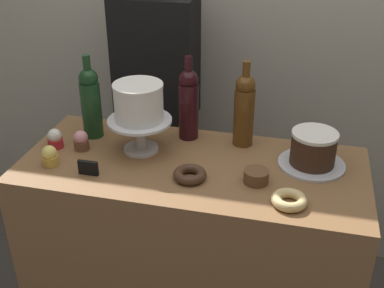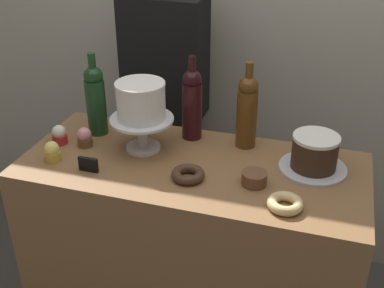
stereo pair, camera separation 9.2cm
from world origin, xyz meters
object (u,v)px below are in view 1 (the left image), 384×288
cake_stand_pedestal (140,129)px  wine_bottle_amber (244,109)px  wine_bottle_green (91,101)px  wine_bottle_dark_red (189,103)px  price_sign_chalkboard (88,168)px  chocolate_round_cake (313,148)px  barista_figure (158,116)px  cupcake_lemon (50,156)px  donut_chocolate (190,174)px  cupcake_vanilla (55,139)px  donut_glazed (289,200)px  white_layer_cake (139,102)px  cupcake_strawberry (81,141)px  cookie_stack (256,176)px

cake_stand_pedestal → wine_bottle_amber: bearing=21.5°
cake_stand_pedestal → wine_bottle_green: bearing=162.0°
wine_bottle_dark_red → price_sign_chalkboard: 0.45m
chocolate_round_cake → wine_bottle_amber: wine_bottle_amber is taller
wine_bottle_amber → barista_figure: size_ratio=0.20×
cake_stand_pedestal → price_sign_chalkboard: bearing=-120.2°
wine_bottle_green → cupcake_lemon: wine_bottle_green is taller
chocolate_round_cake → donut_chocolate: (-0.39, -0.18, -0.05)m
cupcake_vanilla → donut_chocolate: bearing=-9.7°
donut_glazed → price_sign_chalkboard: (-0.67, 0.02, 0.01)m
donut_chocolate → price_sign_chalkboard: price_sign_chalkboard is taller
chocolate_round_cake → barista_figure: bearing=146.0°
white_layer_cake → cupcake_strawberry: 0.27m
white_layer_cake → cupcake_vanilla: bearing=-170.2°
wine_bottle_amber → cupcake_vanilla: bearing=-163.9°
cake_stand_pedestal → chocolate_round_cake: (0.61, 0.04, -0.02)m
wine_bottle_green → price_sign_chalkboard: size_ratio=4.65×
white_layer_cake → wine_bottle_green: bearing=162.0°
donut_chocolate → cookie_stack: bearing=8.3°
chocolate_round_cake → cupcake_vanilla: size_ratio=2.13×
cake_stand_pedestal → wine_bottle_green: (-0.22, 0.07, 0.06)m
cake_stand_pedestal → donut_chocolate: cake_stand_pedestal is taller
chocolate_round_cake → cupcake_strawberry: size_ratio=2.13×
chocolate_round_cake → cupcake_vanilla: chocolate_round_cake is taller
wine_bottle_dark_red → cupcake_strawberry: (-0.36, -0.19, -0.11)m
cupcake_lemon → barista_figure: (0.18, 0.69, -0.14)m
barista_figure → wine_bottle_amber: bearing=-39.7°
donut_chocolate → price_sign_chalkboard: size_ratio=1.60×
wine_bottle_green → cookie_stack: (0.66, -0.19, -0.12)m
wine_bottle_amber → white_layer_cake: bearing=-158.5°
barista_figure → cupcake_strawberry: bearing=-102.1°
cupcake_lemon → donut_chocolate: cupcake_lemon is taller
cupcake_lemon → price_sign_chalkboard: bearing=-10.3°
cake_stand_pedestal → cupcake_strawberry: bearing=-168.8°
cupcake_strawberry → donut_chocolate: 0.45m
cake_stand_pedestal → donut_glazed: size_ratio=2.07×
chocolate_round_cake → white_layer_cake: bearing=-176.6°
wine_bottle_amber → donut_chocolate: (-0.13, -0.29, -0.13)m
wine_bottle_green → donut_glazed: (0.77, -0.29, -0.13)m
chocolate_round_cake → cupcake_lemon: 0.91m
chocolate_round_cake → donut_glazed: bearing=-103.4°
wine_bottle_amber → cupcake_lemon: 0.71m
white_layer_cake → cupcake_vanilla: 0.36m
cookie_stack → price_sign_chalkboard: size_ratio=1.20×
chocolate_round_cake → wine_bottle_amber: 0.29m
donut_glazed → cookie_stack: cookie_stack is taller
cupcake_strawberry → price_sign_chalkboard: cupcake_strawberry is taller
cake_stand_pedestal → chocolate_round_cake: chocolate_round_cake is taller
white_layer_cake → donut_chocolate: bearing=-33.7°
chocolate_round_cake → cookie_stack: bearing=-139.1°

